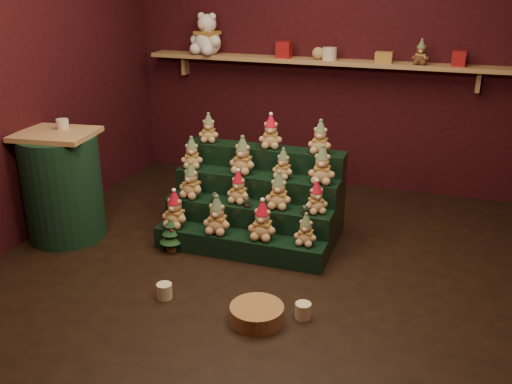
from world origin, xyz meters
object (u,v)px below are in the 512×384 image
at_px(snow_globe_c, 305,210).
at_px(white_bear, 207,28).
at_px(mug_left, 165,291).
at_px(mug_right, 303,311).
at_px(brown_bear, 421,52).
at_px(riser_tier_front, 239,245).
at_px(snow_globe_b, 248,202).
at_px(wicker_basket, 257,314).
at_px(mini_christmas_tree, 171,234).
at_px(snow_globe_a, 215,198).
at_px(side_table, 63,186).

xyz_separation_m(snow_globe_c, white_bear, (-1.49, 1.61, 1.18)).
bearing_deg(mug_left, mug_right, 4.57).
bearing_deg(brown_bear, riser_tier_front, -121.32).
relative_size(snow_globe_b, snow_globe_c, 1.02).
bearing_deg(snow_globe_b, wicker_basket, -67.05).
height_order(mug_left, brown_bear, brown_bear).
relative_size(snow_globe_b, mini_christmas_tree, 0.26).
bearing_deg(snow_globe_a, snow_globe_c, 0.00).
bearing_deg(mini_christmas_tree, mug_left, -66.79).
height_order(snow_globe_a, brown_bear, brown_bear).
xyz_separation_m(mini_christmas_tree, brown_bear, (1.70, 1.87, 1.28)).
bearing_deg(wicker_basket, snow_globe_b, 112.95).
bearing_deg(mug_left, side_table, 153.31).
bearing_deg(riser_tier_front, mini_christmas_tree, -169.38).
relative_size(mini_christmas_tree, wicker_basket, 0.88).
distance_m(snow_globe_c, mug_right, 0.94).
xyz_separation_m(snow_globe_b, snow_globe_c, (0.47, 0.00, -0.00)).
bearing_deg(white_bear, snow_globe_b, -42.43).
distance_m(wicker_basket, brown_bear, 3.02).
height_order(riser_tier_front, mug_left, riser_tier_front).
xyz_separation_m(side_table, white_bear, (0.52, 1.90, 1.13)).
bearing_deg(snow_globe_c, snow_globe_b, -180.00).
bearing_deg(snow_globe_b, mug_left, -106.97).
xyz_separation_m(snow_globe_c, mini_christmas_tree, (-1.04, -0.26, -0.25)).
xyz_separation_m(mug_right, white_bear, (-1.71, 2.46, 1.53)).
bearing_deg(mug_right, snow_globe_a, 139.03).
height_order(snow_globe_a, mug_left, snow_globe_a).
relative_size(mug_left, mug_right, 1.02).
xyz_separation_m(snow_globe_b, mini_christmas_tree, (-0.57, -0.26, -0.25)).
height_order(mini_christmas_tree, brown_bear, brown_bear).
distance_m(riser_tier_front, mug_left, 0.81).
xyz_separation_m(snow_globe_a, wicker_basket, (0.70, -0.99, -0.35)).
relative_size(side_table, mini_christmas_tree, 2.97).
height_order(side_table, brown_bear, brown_bear).
relative_size(side_table, white_bear, 1.76).
bearing_deg(riser_tier_front, snow_globe_c, 18.03).
xyz_separation_m(riser_tier_front, wicker_basket, (0.44, -0.83, -0.03)).
height_order(snow_globe_b, brown_bear, brown_bear).
relative_size(riser_tier_front, mug_right, 13.13).
distance_m(snow_globe_c, side_table, 2.03).
relative_size(side_table, mug_right, 8.68).
bearing_deg(side_table, snow_globe_b, 3.56).
height_order(mini_christmas_tree, wicker_basket, mini_christmas_tree).
xyz_separation_m(snow_globe_b, wicker_basket, (0.42, -0.99, -0.35)).
bearing_deg(riser_tier_front, side_table, -174.89).
bearing_deg(riser_tier_front, mug_left, -108.95).
relative_size(riser_tier_front, white_bear, 2.66).
bearing_deg(wicker_basket, brown_bear, 74.59).
distance_m(riser_tier_front, snow_globe_c, 0.60).
xyz_separation_m(side_table, mini_christmas_tree, (0.97, 0.03, -0.31)).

